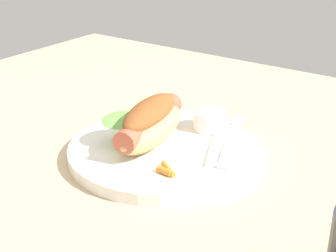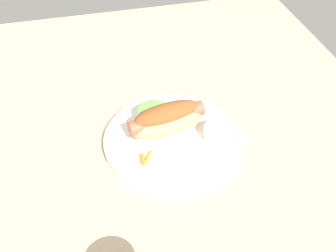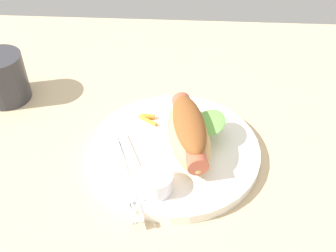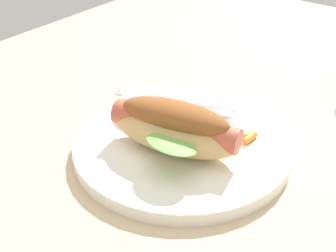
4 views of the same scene
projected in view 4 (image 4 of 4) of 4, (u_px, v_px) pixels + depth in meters
ground_plane at (189, 138)px, 60.40cm from camera, size 120.00×90.00×1.80cm
plate at (182, 146)px, 56.00cm from camera, size 25.70×25.70×1.60cm
hot_dog at (175, 127)px, 52.39cm from camera, size 10.14×16.04×6.02cm
sauce_ramekin at (141, 102)px, 60.58cm from camera, size 4.79×4.79×2.73cm
fork at (177, 101)px, 63.26cm from camera, size 6.61×15.98×0.40cm
knife at (182, 109)px, 61.49cm from camera, size 6.50×12.65×0.36cm
carrot_garnish at (246, 137)px, 55.44cm from camera, size 3.22×2.58×0.84cm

